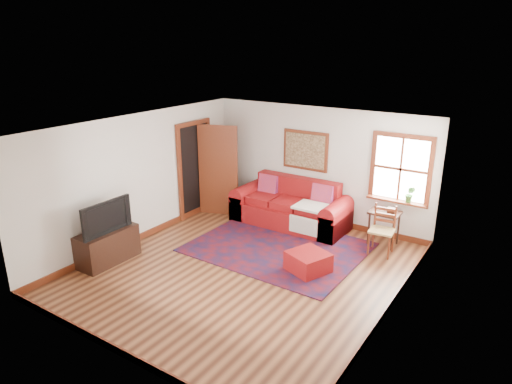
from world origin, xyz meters
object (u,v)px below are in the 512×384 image
Objects in this scene: red_leather_sofa at (291,210)px; ladder_back_chair at (383,228)px; side_table at (385,218)px; red_ottoman at (308,262)px; media_cabinet at (108,246)px.

red_leather_sofa reaches higher than ladder_back_chair.
red_leather_sofa is 2.02m from side_table.
red_ottoman is 1.96m from side_table.
red_leather_sofa reaches higher than red_ottoman.
red_leather_sofa is 3.65× the size of side_table.
ladder_back_chair reaches higher than side_table.
ladder_back_chair is 0.84× the size of media_cabinet.
ladder_back_chair is at bearing -75.69° from side_table.
ladder_back_chair is at bearing 37.53° from media_cabinet.
red_leather_sofa is 3.85m from media_cabinet.
red_leather_sofa is 4.07× the size of red_ottoman.
ladder_back_chair is at bearing -8.13° from red_leather_sofa.
media_cabinet is (-1.88, -3.36, -0.02)m from red_leather_sofa.
red_leather_sofa is 2.15m from red_ottoman.
red_ottoman is (1.30, -1.71, -0.15)m from red_leather_sofa.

